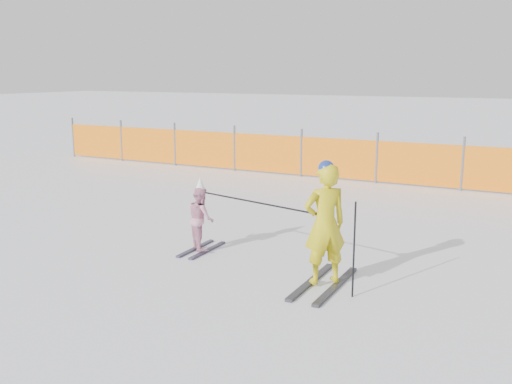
% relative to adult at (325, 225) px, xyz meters
% --- Properties ---
extents(ground, '(120.00, 120.00, 0.00)m').
position_rel_adult_xyz_m(ground, '(-1.25, 0.03, -0.80)').
color(ground, white).
rests_on(ground, ground).
extents(adult, '(0.66, 1.44, 1.62)m').
position_rel_adult_xyz_m(adult, '(0.00, 0.00, 0.00)').
color(adult, black).
rests_on(adult, ground).
extents(child, '(0.59, 0.95, 1.14)m').
position_rel_adult_xyz_m(child, '(-2.18, 0.52, -0.28)').
color(child, black).
rests_on(child, ground).
extents(ski_poles, '(2.52, 0.71, 1.19)m').
position_rel_adult_xyz_m(ski_poles, '(-0.52, 0.09, -0.00)').
color(ski_poles, black).
rests_on(ski_poles, ground).
extents(safety_fence, '(15.88, 0.06, 1.25)m').
position_rel_adult_xyz_m(safety_fence, '(-3.48, 7.10, -0.24)').
color(safety_fence, '#595960').
rests_on(safety_fence, ground).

